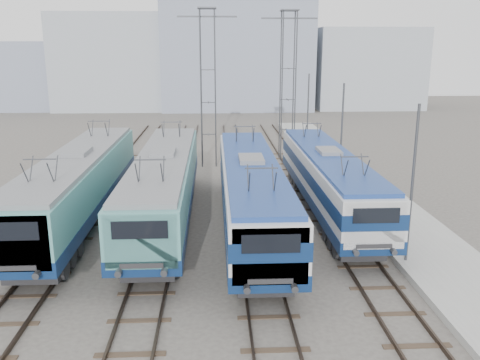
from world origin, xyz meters
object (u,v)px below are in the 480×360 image
catenary_tower_east (288,79)px  mast_rear (308,114)px  locomotive_center_left (164,182)px  locomotive_far_left (78,182)px  locomotive_center_right (251,189)px  catenary_tower_west (208,81)px  mast_front (412,188)px  mast_mid (341,138)px  locomotive_far_right (328,176)px

catenary_tower_east → mast_rear: (2.10, 2.00, -3.14)m
locomotive_center_left → locomotive_far_left: bearing=178.6°
locomotive_center_right → catenary_tower_west: size_ratio=1.51×
catenary_tower_east → mast_front: (2.10, -22.00, -3.14)m
locomotive_center_right → mast_mid: 9.85m
catenary_tower_west → mast_mid: (8.60, -8.00, -3.14)m
catenary_tower_west → locomotive_center_left: bearing=-99.2°
locomotive_center_left → mast_front: mast_front is taller
mast_front → mast_rear: size_ratio=1.00×
locomotive_far_left → locomotive_center_right: size_ratio=1.03×
mast_front → mast_mid: 12.00m
locomotive_far_left → mast_front: bearing=-22.0°
locomotive_far_left → catenary_tower_west: size_ratio=1.55×
catenary_tower_east → mast_mid: size_ratio=1.71×
locomotive_center_right → catenary_tower_west: (-2.25, 15.44, 4.34)m
locomotive_far_left → locomotive_center_left: 4.50m
locomotive_far_right → mast_front: size_ratio=2.46×
locomotive_center_right → mast_mid: mast_mid is taller
locomotive_far_left → catenary_tower_west: (6.75, 13.80, 4.33)m
catenary_tower_west → catenary_tower_east: 6.80m
locomotive_far_left → mast_rear: (15.35, 17.80, 1.19)m
locomotive_center_left → catenary_tower_east: 18.68m
locomotive_far_right → mast_rear: size_ratio=2.46×
catenary_tower_west → mast_front: 22.00m
locomotive_center_left → mast_front: (10.85, -6.09, 1.22)m
catenary_tower_west → mast_front: catenary_tower_west is taller
catenary_tower_east → mast_mid: catenary_tower_east is taller
mast_mid → locomotive_far_right: bearing=-111.1°
locomotive_far_right → locomotive_far_left: bearing=-175.7°
locomotive_far_right → mast_mid: 5.30m
locomotive_far_left → mast_mid: 16.45m
locomotive_far_left → mast_front: size_ratio=2.65×
catenary_tower_west → mast_mid: catenary_tower_west is taller
mast_rear → locomotive_far_left: bearing=-130.8°
locomotive_far_left → catenary_tower_west: bearing=63.9°
locomotive_center_right → mast_mid: size_ratio=2.58×
catenary_tower_west → locomotive_far_right: bearing=-62.2°
locomotive_center_right → locomotive_far_left: bearing=169.7°
locomotive_far_right → catenary_tower_west: 15.14m
locomotive_center_right → mast_front: 7.91m
locomotive_center_right → catenary_tower_west: catenary_tower_west is taller
catenary_tower_west → mast_rear: 9.99m
mast_front → mast_rear: (0.00, 24.00, 0.00)m
locomotive_far_left → locomotive_far_right: size_ratio=1.08×
locomotive_center_left → mast_front: 12.50m
mast_mid → mast_rear: same height
catenary_tower_west → mast_mid: 12.16m
mast_front → locomotive_far_left: bearing=158.0°
locomotive_center_left → locomotive_far_right: 9.07m
locomotive_center_left → locomotive_center_right: bearing=-18.7°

